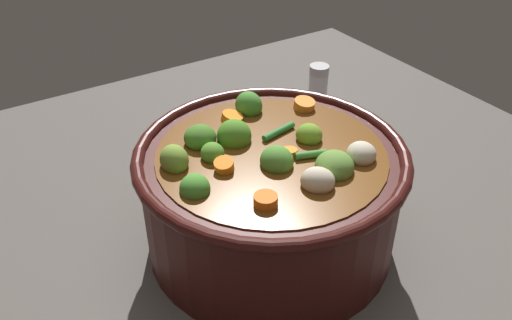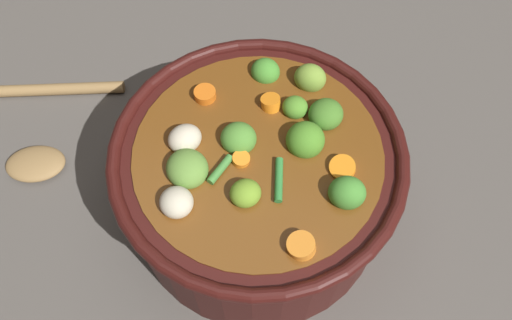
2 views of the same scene
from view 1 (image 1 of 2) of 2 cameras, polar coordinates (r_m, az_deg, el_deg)
name	(u,v)px [view 1 (image 1 of 2)]	position (r m, az deg, el deg)	size (l,w,h in m)	color
ground_plane	(270,240)	(0.71, 1.44, -8.43)	(1.10, 1.10, 0.00)	#514C47
cooking_pot	(270,194)	(0.66, 1.52, -3.64)	(0.32, 0.32, 0.16)	#38110F
salt_shaker	(318,88)	(0.98, 6.54, 7.57)	(0.03, 0.03, 0.09)	silver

